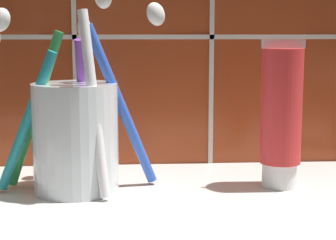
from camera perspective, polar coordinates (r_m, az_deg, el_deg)
name	(u,v)px	position (r cm, az deg, el deg)	size (l,w,h in cm)	color
sink_counter	(217,214)	(49.44, 5.01, -9.48)	(59.05, 30.38, 2.00)	silver
toothbrush_cup	(75,131)	(52.06, -9.41, -1.13)	(17.29, 10.51, 18.79)	silver
toothpaste_tube	(281,115)	(53.45, 11.42, 0.46)	(4.04, 3.84, 13.89)	white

